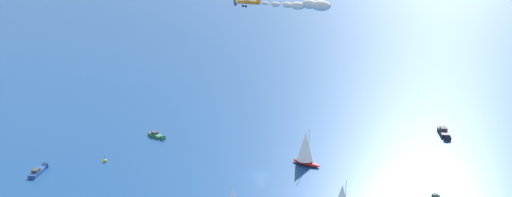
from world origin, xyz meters
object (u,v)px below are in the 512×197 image
at_px(motorboat_trailing, 444,134).
at_px(motorboat_ahead, 39,171).
at_px(sailboat_offshore, 306,148).
at_px(biplane_lead, 247,2).
at_px(marker_buoy, 105,161).
at_px(motorboat_outer_ring_a, 157,136).

height_order(motorboat_trailing, motorboat_ahead, motorboat_trailing).
height_order(sailboat_offshore, biplane_lead, biplane_lead).
relative_size(motorboat_ahead, marker_buoy, 3.86).
xyz_separation_m(motorboat_trailing, motorboat_ahead, (-128.44, 30.60, -0.17)).
relative_size(sailboat_offshore, motorboat_trailing, 1.14).
relative_size(sailboat_offshore, marker_buoy, 5.63).
height_order(sailboat_offshore, marker_buoy, sailboat_offshore).
bearing_deg(motorboat_ahead, biplane_lead, -36.20).
distance_m(motorboat_trailing, marker_buoy, 113.33).
distance_m(marker_buoy, biplane_lead, 69.75).
xyz_separation_m(sailboat_offshore, marker_buoy, (-53.76, 29.38, -5.01)).
xyz_separation_m(motorboat_outer_ring_a, marker_buoy, (-20.72, -12.99, -0.21)).
xyz_separation_m(motorboat_ahead, biplane_lead, (50.22, -36.75, 50.73)).
height_order(motorboat_ahead, biplane_lead, biplane_lead).
bearing_deg(sailboat_offshore, motorboat_ahead, 157.56).
relative_size(motorboat_trailing, motorboat_ahead, 1.28).
bearing_deg(biplane_lead, sailboat_offshore, 16.35).
bearing_deg(motorboat_trailing, sailboat_offshore, 179.49).
bearing_deg(marker_buoy, motorboat_trailing, -15.28).
distance_m(sailboat_offshore, motorboat_outer_ring_a, 53.95).
relative_size(motorboat_trailing, marker_buoy, 4.93).
distance_m(motorboat_ahead, biplane_lead, 80.29).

